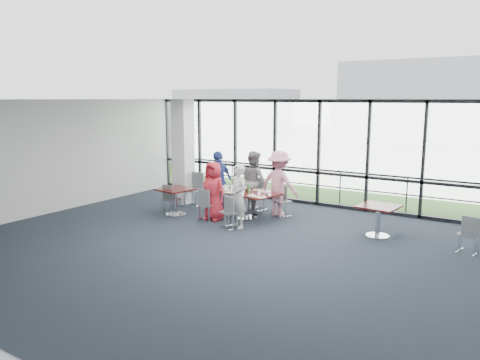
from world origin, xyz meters
The scene contains 40 objects.
floor centered at (0.00, 0.00, -0.01)m, with size 12.00×10.00×0.02m, color #202933.
ceiling centered at (0.00, 0.00, 3.20)m, with size 12.00×10.00×0.04m, color silver.
wall_left centered at (-6.00, 0.00, 1.60)m, with size 0.10×10.00×3.20m, color silver.
curtain_wall_back centered at (0.00, 5.00, 1.60)m, with size 12.00×0.10×3.20m, color white.
structural_column centered at (-3.60, 3.00, 1.60)m, with size 0.50×0.50×3.20m, color white.
apron centered at (0.00, 10.00, -0.02)m, with size 80.00×70.00×0.02m, color gray.
grass_strip centered at (0.00, 8.00, 0.01)m, with size 80.00×5.00×0.01m, color #335521.
hangar_aux centered at (-18.00, 28.00, 2.00)m, with size 10.00×6.00×4.00m, color #BBBDC2.
guard_rail centered at (0.00, 5.60, 0.50)m, with size 0.06×0.06×12.00m, color #2D2D33.
main_table centered at (-1.00, 2.47, 0.62)m, with size 2.03×1.43×0.75m.
side_table_left centered at (-2.85, 1.71, 0.63)m, with size 0.98×0.98×0.75m.
side_table_right centered at (2.53, 2.69, 0.63)m, with size 0.96×0.96×0.75m.
diner_near_left centered at (-1.63, 1.85, 0.79)m, with size 0.77×0.50×1.58m, color red.
diner_near_right centered at (-0.67, 1.57, 0.81)m, with size 0.59×0.43×1.62m, color silver.
diner_far_left centered at (-1.22, 3.27, 0.88)m, with size 0.85×0.53×1.76m, color gray.
diner_far_right centered at (-0.37, 3.18, 0.91)m, with size 1.17×0.60×1.81m, color pink.
diner_end centered at (-2.14, 2.82, 0.87)m, with size 1.02×0.56×1.74m, color #2C408C.
chair_main_nl centered at (-1.77, 1.75, 0.42)m, with size 0.41×0.41×0.84m, color slate, non-canonical shape.
chair_main_nr centered at (-0.78, 1.40, 0.42)m, with size 0.41×0.41×0.83m, color slate, non-canonical shape.
chair_main_fl centered at (-1.22, 3.48, 0.45)m, with size 0.44×0.44×0.89m, color slate, non-canonical shape.
chair_main_fr centered at (-0.27, 3.20, 0.42)m, with size 0.41×0.41×0.83m, color slate, non-canonical shape.
chair_main_end centered at (-2.30, 2.83, 0.41)m, with size 0.40×0.40×0.82m, color slate, non-canonical shape.
chair_spare_la centered at (-3.03, 1.75, 0.42)m, with size 0.41×0.41×0.83m, color slate, non-canonical shape.
chair_spare_lb centered at (-3.11, 2.88, 0.49)m, with size 0.48×0.48×0.98m, color slate, non-canonical shape.
chair_spare_r centered at (4.49, 2.53, 0.40)m, with size 0.39×0.39×0.81m, color slate, non-canonical shape.
plate_nl centered at (-1.56, 2.28, 0.76)m, with size 0.27×0.27×0.01m, color white.
plate_nr centered at (-0.55, 2.03, 0.76)m, with size 0.25×0.25×0.01m, color white.
plate_fl centered at (-1.35, 2.87, 0.76)m, with size 0.27×0.27×0.01m, color white.
plate_fr centered at (-0.49, 2.67, 0.76)m, with size 0.26×0.26×0.01m, color white.
plate_end centered at (-1.82, 2.63, 0.76)m, with size 0.28×0.28×0.01m, color white.
tumbler_a centered at (-1.30, 2.33, 0.82)m, with size 0.07×0.07×0.15m, color white.
tumbler_b centered at (-0.74, 2.27, 0.82)m, with size 0.07×0.07×0.14m, color white.
tumbler_c centered at (-0.96, 2.66, 0.82)m, with size 0.07×0.07×0.15m, color white.
tumbler_d centered at (-1.61, 2.52, 0.82)m, with size 0.07×0.07×0.14m, color white.
menu_a centered at (-1.26, 2.07, 0.75)m, with size 0.32×0.22×0.00m, color silver.
menu_b centered at (-0.28, 1.99, 0.75)m, with size 0.31×0.22×0.00m, color silver.
menu_c centered at (-0.81, 2.82, 0.75)m, with size 0.29×0.21×0.00m, color silver.
condiment_caddy centered at (-0.96, 2.51, 0.77)m, with size 0.10×0.07×0.04m, color black.
ketchup_bottle centered at (-0.97, 2.53, 0.84)m, with size 0.06×0.06×0.18m, color maroon.
green_bottle centered at (-0.90, 2.44, 0.85)m, with size 0.05×0.05×0.20m, color #1F7C2A.
Camera 1 is at (5.55, -8.05, 3.23)m, focal length 35.00 mm.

